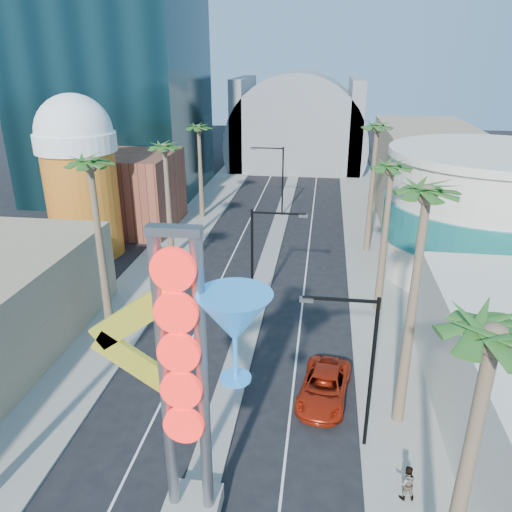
% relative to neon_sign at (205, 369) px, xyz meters
% --- Properties ---
extents(sidewalk_west, '(5.00, 100.00, 0.15)m').
position_rel_neon_sign_xyz_m(sidewalk_west, '(-10.32, 32.04, -7.23)').
color(sidewalk_west, gray).
rests_on(sidewalk_west, ground).
extents(sidewalk_east, '(5.00, 100.00, 0.15)m').
position_rel_neon_sign_xyz_m(sidewalk_east, '(8.68, 32.04, -7.23)').
color(sidewalk_east, gray).
rests_on(sidewalk_east, ground).
extents(median, '(1.60, 84.00, 0.15)m').
position_rel_neon_sign_xyz_m(median, '(-0.82, 35.04, -7.23)').
color(median, gray).
rests_on(median, ground).
extents(brick_filler_west, '(10.00, 10.00, 8.00)m').
position_rel_neon_sign_xyz_m(brick_filler_west, '(-16.82, 35.04, -3.31)').
color(brick_filler_west, brown).
rests_on(brick_filler_west, ground).
extents(filler_east, '(10.00, 20.00, 10.00)m').
position_rel_neon_sign_xyz_m(filler_east, '(15.18, 45.04, -2.31)').
color(filler_east, '#968161').
rests_on(filler_east, ground).
extents(beer_mug, '(7.00, 7.00, 14.50)m').
position_rel_neon_sign_xyz_m(beer_mug, '(-17.82, 27.04, 0.54)').
color(beer_mug, orange).
rests_on(beer_mug, ground).
extents(turquoise_building, '(16.60, 16.60, 10.60)m').
position_rel_neon_sign_xyz_m(turquoise_building, '(17.18, 27.04, -2.06)').
color(turquoise_building, beige).
rests_on(turquoise_building, ground).
extents(canopy, '(22.00, 16.00, 22.00)m').
position_rel_neon_sign_xyz_m(canopy, '(-0.82, 69.04, -3.00)').
color(canopy, slate).
rests_on(canopy, ground).
extents(neon_sign, '(6.53, 2.60, 12.55)m').
position_rel_neon_sign_xyz_m(neon_sign, '(0.00, 0.00, 0.00)').
color(neon_sign, gray).
rests_on(neon_sign, ground).
extents(streetlight_0, '(3.79, 0.25, 8.00)m').
position_rel_neon_sign_xyz_m(streetlight_0, '(-0.27, 17.04, -2.43)').
color(streetlight_0, black).
rests_on(streetlight_0, ground).
extents(streetlight_1, '(3.79, 0.25, 8.00)m').
position_rel_neon_sign_xyz_m(streetlight_1, '(-1.36, 41.04, -2.43)').
color(streetlight_1, black).
rests_on(streetlight_1, ground).
extents(streetlight_2, '(3.45, 0.25, 8.00)m').
position_rel_neon_sign_xyz_m(streetlight_2, '(5.91, 5.04, -2.47)').
color(streetlight_2, black).
rests_on(streetlight_2, ground).
extents(palm_1, '(2.40, 2.40, 12.70)m').
position_rel_neon_sign_xyz_m(palm_1, '(-9.82, 13.04, 3.52)').
color(palm_1, brown).
rests_on(palm_1, ground).
extents(palm_2, '(2.40, 2.40, 11.20)m').
position_rel_neon_sign_xyz_m(palm_2, '(-9.82, 27.04, 2.17)').
color(palm_2, brown).
rests_on(palm_2, ground).
extents(palm_3, '(2.40, 2.40, 11.20)m').
position_rel_neon_sign_xyz_m(palm_3, '(-9.82, 39.04, 2.17)').
color(palm_3, brown).
rests_on(palm_3, ground).
extents(palm_4, '(2.40, 2.40, 12.20)m').
position_rel_neon_sign_xyz_m(palm_4, '(8.18, -2.96, 3.07)').
color(palm_4, brown).
rests_on(palm_4, ground).
extents(palm_5, '(2.40, 2.40, 13.20)m').
position_rel_neon_sign_xyz_m(palm_5, '(8.18, 7.04, 3.96)').
color(palm_5, brown).
rests_on(palm_5, ground).
extents(palm_6, '(2.40, 2.40, 11.70)m').
position_rel_neon_sign_xyz_m(palm_6, '(8.18, 19.04, 2.62)').
color(palm_6, brown).
rests_on(palm_6, ground).
extents(palm_7, '(2.40, 2.40, 12.70)m').
position_rel_neon_sign_xyz_m(palm_7, '(8.18, 31.04, 3.52)').
color(palm_7, brown).
rests_on(palm_7, ground).
extents(red_pickup, '(3.21, 5.70, 1.50)m').
position_rel_neon_sign_xyz_m(red_pickup, '(4.40, 8.38, -6.56)').
color(red_pickup, '#A1200C').
rests_on(red_pickup, ground).
extents(pedestrian_b, '(0.86, 0.71, 1.64)m').
position_rel_neon_sign_xyz_m(pedestrian_b, '(7.87, 2.06, -6.34)').
color(pedestrian_b, gray).
rests_on(pedestrian_b, sidewalk_east).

